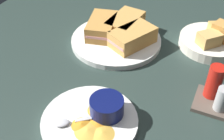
% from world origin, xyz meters
% --- Properties ---
extents(ground_plane, '(1.10, 1.10, 0.03)m').
position_xyz_m(ground_plane, '(0.00, 0.00, -0.01)').
color(ground_plane, '#283833').
extents(plate_sandwich_main, '(0.27, 0.27, 0.02)m').
position_xyz_m(plate_sandwich_main, '(-0.05, -0.06, 0.01)').
color(plate_sandwich_main, white).
rests_on(plate_sandwich_main, ground_plane).
extents(sandwich_half_near, '(0.15, 0.13, 0.05)m').
position_xyz_m(sandwich_half_near, '(-0.05, -0.00, 0.04)').
color(sandwich_half_near, tan).
rests_on(sandwich_half_near, plate_sandwich_main).
extents(sandwich_half_far, '(0.14, 0.09, 0.05)m').
position_xyz_m(sandwich_half_far, '(-0.10, -0.05, 0.04)').
color(sandwich_half_far, tan).
rests_on(sandwich_half_far, plate_sandwich_main).
extents(sandwich_half_extra, '(0.15, 0.10, 0.05)m').
position_xyz_m(sandwich_half_extra, '(-0.06, -0.11, 0.04)').
color(sandwich_half_extra, '#C68C42').
rests_on(sandwich_half_extra, plate_sandwich_main).
extents(ramekin_dark_sauce, '(0.08, 0.08, 0.04)m').
position_xyz_m(ramekin_dark_sauce, '(-0.07, -0.11, 0.04)').
color(ramekin_dark_sauce, '#0C144C').
rests_on(ramekin_dark_sauce, plate_sandwich_main).
extents(spoon_by_dark_ramekin, '(0.04, 0.10, 0.01)m').
position_xyz_m(spoon_by_dark_ramekin, '(-0.06, -0.06, 0.02)').
color(spoon_by_dark_ramekin, silver).
rests_on(spoon_by_dark_ramekin, plate_sandwich_main).
extents(plate_chips_companion, '(0.21, 0.21, 0.02)m').
position_xyz_m(plate_chips_companion, '(0.26, 0.02, 0.01)').
color(plate_chips_companion, white).
rests_on(plate_chips_companion, ground_plane).
extents(ramekin_light_gravy, '(0.08, 0.08, 0.04)m').
position_xyz_m(ramekin_light_gravy, '(0.23, 0.05, 0.04)').
color(ramekin_light_gravy, '#0C144C').
rests_on(ramekin_light_gravy, plate_chips_companion).
extents(spoon_by_gravy_ramekin, '(0.07, 0.09, 0.01)m').
position_xyz_m(spoon_by_gravy_ramekin, '(0.29, -0.01, 0.02)').
color(spoon_by_gravy_ramekin, silver).
rests_on(spoon_by_gravy_ramekin, plate_chips_companion).
extents(plantain_chip_scatter, '(0.13, 0.10, 0.01)m').
position_xyz_m(plantain_chip_scatter, '(0.27, 0.04, 0.02)').
color(plantain_chip_scatter, orange).
rests_on(plantain_chip_scatter, plate_chips_companion).
extents(bread_basket_rear, '(0.18, 0.18, 0.08)m').
position_xyz_m(bread_basket_rear, '(-0.15, 0.21, 0.02)').
color(bread_basket_rear, silver).
rests_on(bread_basket_rear, ground_plane).
extents(condiment_caddy, '(0.09, 0.09, 0.10)m').
position_xyz_m(condiment_caddy, '(0.08, 0.26, 0.03)').
color(condiment_caddy, brown).
rests_on(condiment_caddy, ground_plane).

